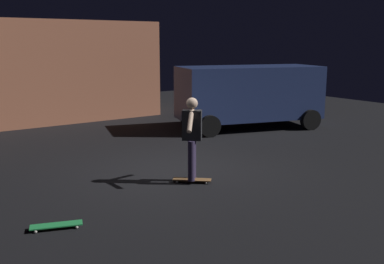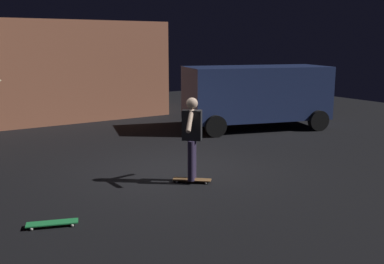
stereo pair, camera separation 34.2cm
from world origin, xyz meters
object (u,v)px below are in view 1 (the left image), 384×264
Objects in this scene: parked_van at (249,93)px; skater at (192,133)px; skateboard_ridden at (192,180)px; skateboard_spare at (56,225)px.

parked_van is 2.96× the size of skater.
parked_van is 6.34m from skateboard_ridden.
skateboard_spare is 0.48× the size of skater.
parked_van reaches higher than skateboard_ridden.
skateboard_spare is 3.26m from skater.
skateboard_spare is at bearing -166.82° from skater.
skater is (0.00, 0.00, 0.98)m from skateboard_ridden.
skateboard_ridden is 3.11m from skateboard_spare.
parked_van is 9.22m from skateboard_spare.
skater is at bearing 13.18° from skateboard_spare.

